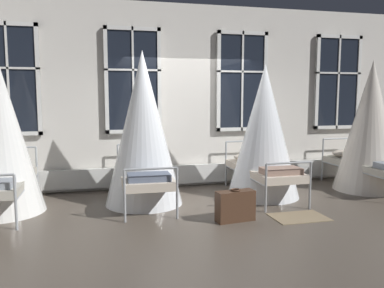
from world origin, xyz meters
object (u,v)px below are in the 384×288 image
object	(u,v)px
cot_third	(264,133)
cot_fourth	(370,128)
cot_second	(143,131)
suitcase_dark	(235,206)

from	to	relation	value
cot_third	cot_fourth	world-z (taller)	cot_fourth
cot_second	cot_third	bearing A→B (deg)	-89.45
cot_second	suitcase_dark	bearing A→B (deg)	-136.86
suitcase_dark	cot_third	bearing A→B (deg)	43.95
cot_fourth	suitcase_dark	distance (m)	3.50
cot_fourth	suitcase_dark	xyz separation A→B (m)	(-3.13, -1.24, -0.96)
cot_third	cot_fourth	size ratio (longest dim) A/B	0.95
cot_fourth	suitcase_dark	size ratio (longest dim) A/B	4.20
cot_third	suitcase_dark	world-z (taller)	cot_third
suitcase_dark	cot_second	bearing A→B (deg)	124.30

